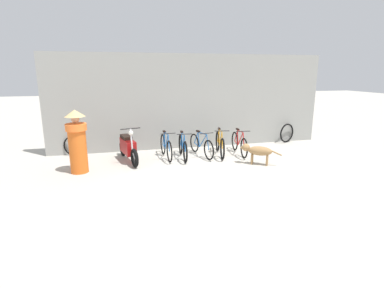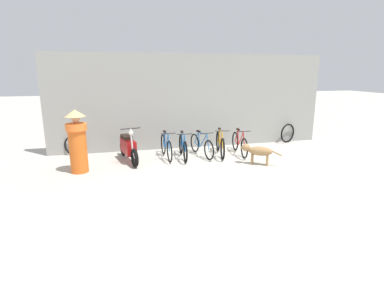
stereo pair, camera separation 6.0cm
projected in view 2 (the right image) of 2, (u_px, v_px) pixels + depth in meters
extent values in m
plane|color=#B7B2A5|center=(224.00, 177.00, 7.76)|extent=(60.00, 60.00, 0.00)
cube|color=gray|center=(193.00, 102.00, 10.52)|extent=(9.79, 0.20, 3.26)
torus|color=black|center=(170.00, 151.00, 8.96)|extent=(0.07, 0.66, 0.66)
torus|color=black|center=(163.00, 144.00, 9.85)|extent=(0.07, 0.66, 0.66)
cylinder|color=#1959A5|center=(167.00, 142.00, 9.25)|extent=(0.05, 0.47, 0.55)
cylinder|color=#1959A5|center=(165.00, 140.00, 9.51)|extent=(0.03, 0.12, 0.50)
cylinder|color=#1959A5|center=(166.00, 134.00, 9.24)|extent=(0.05, 0.55, 0.06)
cylinder|color=#1959A5|center=(164.00, 146.00, 9.69)|extent=(0.05, 0.36, 0.08)
cylinder|color=#1959A5|center=(164.00, 138.00, 9.67)|extent=(0.04, 0.29, 0.46)
cylinder|color=#1959A5|center=(169.00, 143.00, 8.97)|extent=(0.04, 0.17, 0.49)
cube|color=black|center=(165.00, 131.00, 9.49)|extent=(0.08, 0.18, 0.05)
cylinder|color=black|center=(168.00, 133.00, 8.97)|extent=(0.46, 0.05, 0.02)
torus|color=black|center=(185.00, 152.00, 8.92)|extent=(0.10, 0.65, 0.65)
torus|color=black|center=(181.00, 144.00, 9.88)|extent=(0.10, 0.65, 0.65)
cylinder|color=#1959A5|center=(183.00, 142.00, 9.24)|extent=(0.06, 0.49, 0.54)
cylinder|color=#1959A5|center=(182.00, 141.00, 9.52)|extent=(0.04, 0.13, 0.49)
cylinder|color=#1959A5|center=(183.00, 134.00, 9.23)|extent=(0.07, 0.57, 0.06)
cylinder|color=#1959A5|center=(182.00, 146.00, 9.70)|extent=(0.06, 0.38, 0.08)
cylinder|color=#1959A5|center=(181.00, 139.00, 9.69)|extent=(0.05, 0.30, 0.45)
cylinder|color=#1959A5|center=(185.00, 144.00, 8.94)|extent=(0.04, 0.18, 0.48)
cube|color=black|center=(182.00, 132.00, 9.50)|extent=(0.08, 0.18, 0.05)
cylinder|color=black|center=(185.00, 134.00, 8.95)|extent=(0.46, 0.06, 0.02)
torus|color=black|center=(209.00, 150.00, 9.19)|extent=(0.16, 0.62, 0.63)
torus|color=black|center=(195.00, 143.00, 10.11)|extent=(0.16, 0.62, 0.63)
cylinder|color=#1959A5|center=(203.00, 141.00, 9.50)|extent=(0.12, 0.51, 0.52)
cylinder|color=#1959A5|center=(199.00, 139.00, 9.77)|extent=(0.05, 0.13, 0.48)
cylinder|color=#1959A5|center=(202.00, 133.00, 9.49)|extent=(0.14, 0.59, 0.06)
cylinder|color=#1959A5|center=(197.00, 145.00, 9.94)|extent=(0.10, 0.39, 0.07)
cylinder|color=#1959A5|center=(197.00, 138.00, 9.93)|extent=(0.08, 0.31, 0.44)
cylinder|color=#1959A5|center=(208.00, 142.00, 9.20)|extent=(0.06, 0.18, 0.46)
cube|color=black|center=(198.00, 131.00, 9.75)|extent=(0.10, 0.19, 0.05)
cylinder|color=black|center=(207.00, 133.00, 9.21)|extent=(0.46, 0.11, 0.02)
torus|color=black|center=(223.00, 149.00, 9.21)|extent=(0.19, 0.68, 0.68)
torus|color=black|center=(218.00, 141.00, 10.24)|extent=(0.19, 0.68, 0.68)
cylinder|color=orange|center=(221.00, 139.00, 9.56)|extent=(0.13, 0.52, 0.56)
cylinder|color=orange|center=(219.00, 137.00, 9.86)|extent=(0.05, 0.14, 0.52)
cylinder|color=orange|center=(221.00, 131.00, 9.55)|extent=(0.15, 0.61, 0.06)
cylinder|color=orange|center=(219.00, 143.00, 10.05)|extent=(0.11, 0.40, 0.08)
cylinder|color=orange|center=(219.00, 135.00, 10.05)|extent=(0.09, 0.32, 0.47)
cylinder|color=orange|center=(222.00, 141.00, 9.23)|extent=(0.06, 0.19, 0.50)
cube|color=black|center=(219.00, 129.00, 9.84)|extent=(0.10, 0.19, 0.05)
cylinder|color=black|center=(222.00, 131.00, 9.24)|extent=(0.46, 0.11, 0.02)
torus|color=black|center=(244.00, 148.00, 9.36)|extent=(0.11, 0.65, 0.65)
torus|color=black|center=(235.00, 141.00, 10.33)|extent=(0.11, 0.65, 0.65)
cylinder|color=red|center=(241.00, 139.00, 9.69)|extent=(0.08, 0.50, 0.54)
cylinder|color=red|center=(238.00, 138.00, 9.97)|extent=(0.04, 0.13, 0.49)
cylinder|color=red|center=(241.00, 131.00, 9.68)|extent=(0.08, 0.58, 0.06)
cylinder|color=red|center=(237.00, 143.00, 10.15)|extent=(0.06, 0.38, 0.08)
cylinder|color=red|center=(237.00, 136.00, 10.14)|extent=(0.06, 0.30, 0.45)
cylinder|color=red|center=(244.00, 140.00, 9.38)|extent=(0.04, 0.18, 0.48)
cube|color=black|center=(238.00, 129.00, 9.95)|extent=(0.09, 0.19, 0.05)
cylinder|color=black|center=(243.00, 131.00, 9.39)|extent=(0.46, 0.07, 0.02)
torus|color=black|center=(135.00, 158.00, 8.50)|extent=(0.22, 0.55, 0.54)
torus|color=black|center=(123.00, 148.00, 9.66)|extent=(0.22, 0.55, 0.54)
cube|color=maroon|center=(128.00, 146.00, 9.03)|extent=(0.47, 0.94, 0.42)
cube|color=black|center=(126.00, 137.00, 9.11)|extent=(0.36, 0.61, 0.10)
cylinder|color=silver|center=(131.00, 139.00, 8.60)|extent=(0.08, 0.16, 0.62)
cylinder|color=silver|center=(134.00, 154.00, 8.56)|extent=(0.09, 0.23, 0.22)
cylinder|color=black|center=(130.00, 129.00, 8.57)|extent=(0.57, 0.15, 0.03)
sphere|color=silver|center=(131.00, 133.00, 8.57)|extent=(0.17, 0.17, 0.14)
ellipsoid|color=#997247|center=(260.00, 151.00, 8.69)|extent=(0.73, 0.61, 0.27)
cylinder|color=#997247|center=(252.00, 160.00, 8.75)|extent=(0.08, 0.08, 0.31)
cylinder|color=#997247|center=(253.00, 158.00, 8.88)|extent=(0.08, 0.08, 0.31)
cylinder|color=#997247|center=(267.00, 161.00, 8.61)|extent=(0.08, 0.08, 0.31)
cylinder|color=#997247|center=(267.00, 160.00, 8.75)|extent=(0.08, 0.08, 0.31)
sphere|color=#997247|center=(246.00, 147.00, 8.80)|extent=(0.32, 0.32, 0.23)
ellipsoid|color=#997247|center=(243.00, 148.00, 8.83)|extent=(0.16, 0.15, 0.09)
cylinder|color=#997247|center=(277.00, 153.00, 8.54)|extent=(0.27, 0.20, 0.15)
cylinder|color=orange|center=(78.00, 148.00, 7.99)|extent=(0.47, 0.47, 1.33)
cylinder|color=orange|center=(76.00, 127.00, 7.85)|extent=(0.55, 0.55, 0.18)
sphere|color=tan|center=(75.00, 119.00, 7.80)|extent=(0.22, 0.22, 0.21)
cone|color=tan|center=(75.00, 113.00, 7.77)|extent=(0.54, 0.54, 0.18)
torus|color=black|center=(74.00, 146.00, 9.65)|extent=(0.62, 0.29, 0.65)
torus|color=black|center=(288.00, 133.00, 11.44)|extent=(0.71, 0.29, 0.73)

